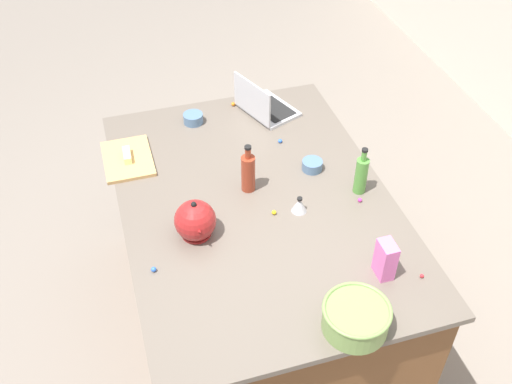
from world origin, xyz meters
The scene contains 21 objects.
ground_plane centered at (0.00, 0.00, 0.00)m, with size 12.00×12.00×0.00m, color slate.
island_counter centered at (0.00, 0.00, 0.45)m, with size 1.73×1.22×0.90m.
laptop centered at (-0.66, 0.24, 0.95)m, with size 0.37×0.33×0.22m.
mixing_bowl_large centered at (0.77, 0.15, 0.96)m, with size 0.26×0.26×0.11m.
bottle_olive centered at (0.08, 0.48, 1.00)m, with size 0.06×0.06×0.25m.
bottle_soy centered at (-0.09, -0.01, 1.00)m, with size 0.07×0.07×0.25m.
kettle centered at (0.13, -0.31, 0.98)m, with size 0.21×0.18×0.20m.
cutting_board centered at (-0.46, -0.52, 0.91)m, with size 0.33×0.23×0.02m, color tan.
butter_stick_left centered at (-0.46, -0.52, 0.94)m, with size 0.11×0.04×0.04m, color #F4E58C.
ramekin_small centered at (-0.68, -0.14, 0.93)m, with size 0.11×0.11×0.05m, color slate.
ramekin_medium centered at (-0.13, 0.32, 0.92)m, with size 0.10×0.10×0.05m, color slate.
kitchen_timer centered at (0.12, 0.17, 0.94)m, with size 0.07×0.07×0.08m.
candy_bag centered at (0.57, 0.36, 0.99)m, with size 0.09×0.06×0.17m, color pink.
candy_0 centered at (-0.06, -0.27, 0.91)m, with size 0.02×0.02×0.02m, color #CC3399.
candy_1 centered at (-0.01, -0.28, 0.91)m, with size 0.02×0.02×0.02m, color green.
candy_2 centered at (0.11, 0.05, 0.91)m, with size 0.02×0.02×0.02m, color yellow.
candy_3 centered at (-0.38, 0.24, 0.91)m, with size 0.02×0.02×0.02m, color blue.
candy_4 centered at (0.29, -0.52, 0.91)m, with size 0.02×0.02×0.02m, color blue.
candy_5 centered at (0.15, 0.45, 0.91)m, with size 0.02×0.02×0.02m, color #CC3399.
candy_6 centered at (0.63, 0.51, 0.91)m, with size 0.02×0.02×0.02m, color red.
candy_7 centered at (-0.78, 0.10, 0.91)m, with size 0.02×0.02×0.02m, color orange.
Camera 1 is at (1.92, -0.58, 2.76)m, focal length 41.82 mm.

